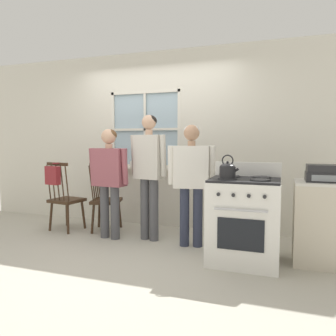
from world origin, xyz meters
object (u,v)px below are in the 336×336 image
at_px(potted_plant, 135,162).
at_px(stove, 244,220).
at_px(person_elderly_left, 109,173).
at_px(person_teen_center, 149,166).
at_px(kettle, 228,170).
at_px(handbag, 53,175).
at_px(stereo, 323,173).
at_px(person_adult_right, 191,173).
at_px(chair_by_window, 66,200).
at_px(chair_near_wall, 105,200).
at_px(side_counter, 321,223).

bearing_deg(potted_plant, stove, -31.37).
distance_m(person_elderly_left, person_teen_center, 0.56).
relative_size(person_elderly_left, kettle, 6.03).
distance_m(handbag, stereo, 3.47).
relative_size(person_teen_center, person_adult_right, 1.09).
height_order(person_elderly_left, potted_plant, person_elderly_left).
xyz_separation_m(person_elderly_left, stove, (1.83, -0.31, -0.43)).
xyz_separation_m(chair_by_window, person_teen_center, (1.36, -0.04, 0.55)).
bearing_deg(chair_by_window, kettle, 175.12).
height_order(chair_near_wall, kettle, kettle).
bearing_deg(potted_plant, kettle, -36.90).
distance_m(chair_near_wall, side_counter, 2.90).
bearing_deg(stereo, chair_near_wall, 171.45).
bearing_deg(stove, potted_plant, 148.63).
xyz_separation_m(chair_by_window, handbag, (-0.03, -0.23, 0.40)).
height_order(potted_plant, side_counter, potted_plant).
bearing_deg(person_teen_center, person_elderly_left, -158.01).
bearing_deg(person_adult_right, handbag, 172.90).
bearing_deg(handbag, person_elderly_left, 5.38).
relative_size(chair_by_window, handbag, 3.33).
relative_size(person_elderly_left, person_adult_right, 0.97).
height_order(person_teen_center, side_counter, person_teen_center).
distance_m(kettle, side_counter, 1.16).
xyz_separation_m(chair_by_window, stove, (2.65, -0.46, 0.02)).
distance_m(stove, potted_plant, 2.20).
bearing_deg(stereo, side_counter, 90.00).
distance_m(person_teen_center, stove, 1.46).
bearing_deg(chair_by_window, side_counter, -175.51).
bearing_deg(side_counter, chair_near_wall, 171.85).
relative_size(stove, side_counter, 1.20).
distance_m(person_teen_center, person_adult_right, 0.61).
height_order(chair_near_wall, side_counter, chair_near_wall).
distance_m(chair_near_wall, stove, 2.18).
xyz_separation_m(person_elderly_left, side_counter, (2.61, -0.09, -0.45)).
distance_m(chair_near_wall, handbag, 0.82).
height_order(chair_near_wall, person_elderly_left, person_elderly_left).
xyz_separation_m(person_teen_center, stereo, (2.08, -0.23, -0.01)).
bearing_deg(person_adult_right, side_counter, -15.17).
relative_size(person_elderly_left, stereo, 4.38).
xyz_separation_m(person_teen_center, handbag, (-1.39, -0.19, -0.15)).
bearing_deg(stereo, person_adult_right, 174.39).
height_order(kettle, potted_plant, potted_plant).
xyz_separation_m(stove, stereo, (0.78, 0.20, 0.51)).
bearing_deg(chair_near_wall, kettle, -127.28).
height_order(chair_near_wall, potted_plant, potted_plant).
height_order(chair_by_window, person_teen_center, person_teen_center).
relative_size(chair_near_wall, stereo, 3.01).
xyz_separation_m(person_teen_center, potted_plant, (-0.53, 0.69, -0.00)).
xyz_separation_m(person_teen_center, stove, (1.29, -0.42, -0.53)).
distance_m(person_adult_right, stove, 0.89).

